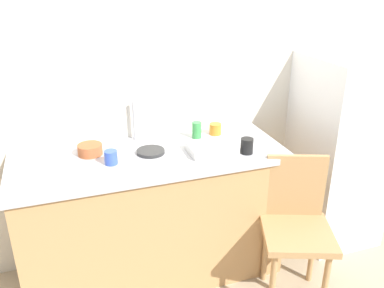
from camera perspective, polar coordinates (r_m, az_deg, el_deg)
back_wall at (r=2.72m, az=-1.83°, el=9.93°), size 4.80×0.10×2.53m
cabinet_base at (r=2.68m, az=-5.50°, el=-10.25°), size 1.60×0.60×0.83m
countertop at (r=2.47m, az=-5.88°, el=-1.80°), size 1.64×0.64×0.04m
faucet at (r=2.63m, az=-8.04°, el=3.28°), size 0.02×0.02×0.26m
refrigerator at (r=3.12m, az=19.78°, el=-0.91°), size 0.54×0.59×1.37m
chair at (r=2.55m, az=14.36°, el=-10.75°), size 0.51×0.51×0.89m
dish_tray at (r=2.47m, az=2.75°, el=-0.56°), size 0.28×0.20×0.05m
terracotta_bowl at (r=2.50m, az=-14.09°, el=-0.76°), size 0.15×0.15×0.06m
hotplate at (r=2.47m, az=-5.81°, el=-1.05°), size 0.17×0.17×0.02m
cup_black at (r=2.46m, az=7.69°, el=-0.25°), size 0.08×0.08×0.09m
cup_green at (r=2.66m, az=0.67°, el=1.96°), size 0.06×0.06×0.11m
cup_blue at (r=2.35m, az=-11.29°, el=-1.85°), size 0.07×0.07×0.08m
cup_orange at (r=2.73m, az=3.28°, el=2.12°), size 0.08×0.08×0.07m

